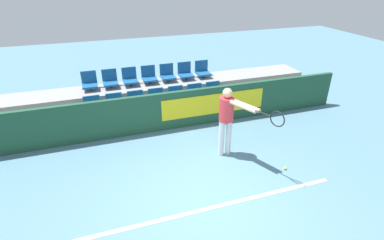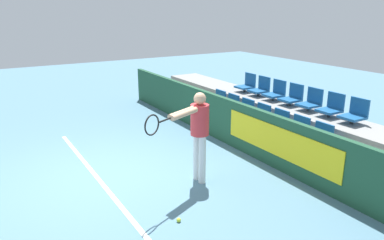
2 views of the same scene
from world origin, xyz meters
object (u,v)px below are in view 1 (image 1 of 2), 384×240
Objects in this scene: stadium_chair_13 at (203,70)px; stadium_chair_9 at (130,78)px; stadium_chair_2 at (136,102)px; stadium_chair_1 at (115,105)px; stadium_chair_12 at (185,72)px; tennis_ball at (285,168)px; stadium_chair_8 at (110,80)px; stadium_chair_0 at (93,108)px; stadium_chair_10 at (149,76)px; stadium_chair_11 at (168,74)px; tennis_player at (229,116)px; stadium_chair_4 at (177,97)px; stadium_chair_3 at (157,100)px; stadium_chair_5 at (196,95)px; stadium_chair_7 at (90,82)px; stadium_chair_6 at (214,92)px.

stadium_chair_9 is at bearing 180.00° from stadium_chair_13.
stadium_chair_9 reaches higher than stadium_chair_2.
stadium_chair_9 is at bearing 60.11° from stadium_chair_1.
tennis_ball is (0.91, -4.34, -0.93)m from stadium_chair_12.
stadium_chair_8 is (-0.58, 1.02, 0.37)m from stadium_chair_2.
stadium_chair_10 reaches higher than stadium_chair_0.
stadium_chair_10 and stadium_chair_11 have the same top height.
stadium_chair_4 is at bearing 78.31° from tennis_player.
stadium_chair_11 is (0.00, 1.02, 0.37)m from stadium_chair_4.
stadium_chair_3 is 2.68m from tennis_player.
tennis_player is at bearing -63.73° from stadium_chair_9.
stadium_chair_13 reaches higher than stadium_chair_3.
stadium_chair_5 is at bearing 0.00° from stadium_chair_0.
stadium_chair_0 is at bearing 180.00° from stadium_chair_5.
stadium_chair_8 is at bearing 99.71° from tennis_player.
tennis_ball is at bearing -57.98° from stadium_chair_3.
stadium_chair_1 is 7.85× the size of tennis_ball.
tennis_player reaches higher than stadium_chair_13.
stadium_chair_7 is 1.75m from stadium_chair_10.
stadium_chair_1 is at bearing -119.89° from stadium_chair_9.
stadium_chair_3 is (1.75, 0.00, 0.00)m from stadium_chair_0.
stadium_chair_4 is 1.00× the size of stadium_chair_7.
stadium_chair_11 is at bearing 0.00° from stadium_chair_8.
tennis_player is (2.27, -2.40, 0.45)m from stadium_chair_1.
stadium_chair_12 is at bearing 65.03° from tennis_player.
stadium_chair_3 is 1.00× the size of stadium_chair_4.
stadium_chair_3 is at bearing 180.00° from stadium_chair_4.
stadium_chair_9 is 3.81m from tennis_player.
stadium_chair_12 is 3.42m from tennis_player.
stadium_chair_7 reaches higher than stadium_chair_6.
stadium_chair_0 is 1.00× the size of stadium_chair_6.
stadium_chair_13 is (1.17, 0.00, 0.00)m from stadium_chair_11.
stadium_chair_1 is 1.23m from stadium_chair_7.
stadium_chair_2 is at bearing 180.00° from stadium_chair_5.
stadium_chair_6 is (0.58, 0.00, 0.00)m from stadium_chair_5.
stadium_chair_4 is 1.00× the size of stadium_chair_12.
stadium_chair_9 reaches higher than stadium_chair_0.
stadium_chair_7 is 1.00× the size of stadium_chair_13.
stadium_chair_5 is 1.00× the size of stadium_chair_11.
stadium_chair_8 is at bearing 119.89° from stadium_chair_2.
stadium_chair_5 is at bearing 0.00° from stadium_chair_3.
stadium_chair_5 is at bearing 105.36° from tennis_ball.
stadium_chair_0 is 0.31× the size of tennis_player.
stadium_chair_5 is (2.33, 0.00, 0.00)m from stadium_chair_1.
stadium_chair_7 is at bearing 180.00° from stadium_chair_13.
stadium_chair_2 is 2.97m from tennis_player.
stadium_chair_1 is 2.57m from stadium_chair_12.
stadium_chair_13 is at bearing 60.11° from stadium_chair_5.
stadium_chair_1 is at bearing -90.00° from stadium_chair_8.
stadium_chair_4 is 0.31× the size of tennis_player.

